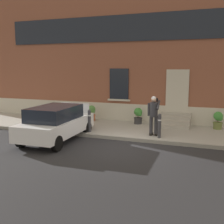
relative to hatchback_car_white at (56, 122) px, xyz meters
The scene contains 13 objects.
ground_plane 2.90m from the hatchback_car_white, ahead, with size 80.00×80.00×0.00m, color #232326.
sidewalk 4.05m from the hatchback_car_white, 45.62° to the left, with size 24.00×3.60×0.15m, color #99968E.
curb_edge 3.05m from the hatchback_car_white, 19.55° to the left, with size 24.00×0.12×0.15m, color gray.
building_facade 6.70m from the hatchback_car_white, 62.38° to the left, with size 24.00×1.52×7.50m.
entrance_stoop 6.11m from the hatchback_car_white, 43.16° to the left, with size 1.54×1.28×0.64m.
hatchback_car_white is the anchor object (origin of this frame).
bollard_near_person 4.40m from the hatchback_car_white, 18.59° to the left, with size 0.15×0.15×1.04m.
bollard_far_left 1.67m from the hatchback_car_white, 57.32° to the left, with size 0.15×0.15×1.04m.
person_on_phone 4.21m from the hatchback_car_white, 23.39° to the left, with size 0.51×0.47×1.75m.
planter_cream 4.83m from the hatchback_car_white, 125.88° to the left, with size 0.44×0.44×0.86m.
planter_terracotta 3.95m from the hatchback_car_white, 92.00° to the left, with size 0.44×0.44×0.86m.
planter_charcoal 4.71m from the hatchback_car_white, 57.19° to the left, with size 0.44×0.44×0.86m.
planter_olive 7.68m from the hatchback_car_white, 31.94° to the left, with size 0.44×0.44×0.86m.
Camera 1 is at (3.52, -10.27, 3.14)m, focal length 45.00 mm.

